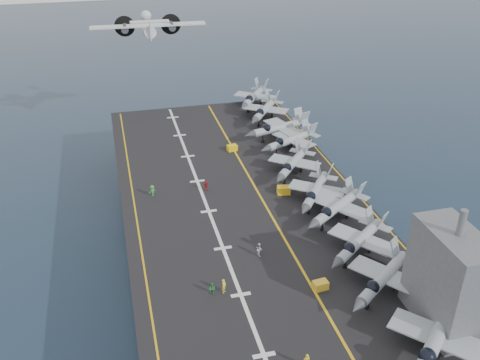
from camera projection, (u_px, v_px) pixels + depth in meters
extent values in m
plane|color=#142135|center=(246.00, 260.00, 88.79)|extent=(500.00, 500.00, 0.00)
cube|color=#56595E|center=(246.00, 235.00, 86.40)|extent=(36.00, 90.00, 10.00)
cube|color=black|center=(246.00, 207.00, 83.92)|extent=(38.00, 92.00, 0.40)
cube|color=gold|center=(265.00, 204.00, 84.46)|extent=(0.35, 90.00, 0.02)
cube|color=silver|center=(209.00, 211.00, 82.51)|extent=(0.50, 90.00, 0.02)
cube|color=gold|center=(137.00, 221.00, 80.13)|extent=(0.25, 90.00, 0.02)
cube|color=gold|center=(355.00, 192.00, 87.81)|extent=(0.25, 90.00, 0.02)
imported|color=yellow|center=(224.00, 286.00, 65.42)|extent=(1.35, 1.44, 2.00)
imported|color=green|center=(212.00, 289.00, 65.23)|extent=(1.15, 1.13, 1.61)
imported|color=green|center=(152.00, 191.00, 86.25)|extent=(1.35, 1.16, 1.90)
imported|color=red|center=(206.00, 186.00, 87.93)|extent=(1.13, 0.87, 1.69)
imported|color=silver|center=(259.00, 249.00, 72.20)|extent=(0.97, 1.28, 1.93)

